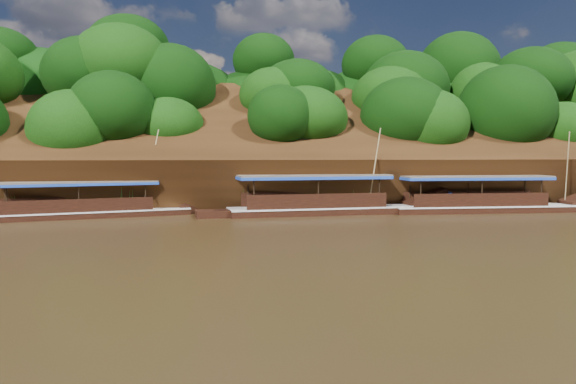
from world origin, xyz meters
The scene contains 6 objects.
ground centered at (0.00, 0.00, 0.00)m, with size 160.00×160.00×0.00m, color black.
riverbank centered at (-0.01, 22.73, 1.89)m, with size 120.00×30.06×19.40m.
boat_0 centered at (12.51, 7.76, 0.59)m, with size 16.09×2.97×6.19m.
boat_1 centered at (0.87, 8.27, 0.62)m, with size 15.93×3.72×6.42m.
boat_2 centered at (-14.75, 8.94, 0.54)m, with size 15.09×5.69×6.27m.
reeds centered at (-3.74, 9.42, 0.92)m, with size 50.98×2.34×2.28m.
Camera 1 is at (-8.46, -29.32, 4.16)m, focal length 35.00 mm.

